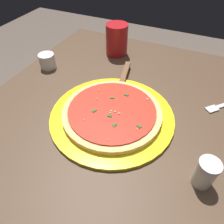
{
  "coord_description": "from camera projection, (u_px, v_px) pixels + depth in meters",
  "views": [
    {
      "loc": [
        -0.4,
        -0.15,
        1.2
      ],
      "look_at": [
        -0.01,
        0.03,
        0.78
      ],
      "focal_mm": 33.36,
      "sensor_mm": 36.0,
      "label": 1
    }
  ],
  "objects": [
    {
      "name": "cup_small_sauce",
      "position": [
        47.0,
        61.0,
        0.78
      ],
      "size": [
        0.06,
        0.06,
        0.05
      ],
      "primitive_type": "cylinder",
      "color": "silver",
      "rests_on": "restaurant_table"
    },
    {
      "name": "serving_plate",
      "position": [
        112.0,
        116.0,
        0.6
      ],
      "size": [
        0.36,
        0.36,
        0.01
      ],
      "primitive_type": "cylinder",
      "color": "yellow",
      "rests_on": "restaurant_table"
    },
    {
      "name": "parmesan_shaker",
      "position": [
        205.0,
        173.0,
        0.44
      ],
      "size": [
        0.05,
        0.05,
        0.07
      ],
      "color": "silver",
      "rests_on": "restaurant_table"
    },
    {
      "name": "pizza",
      "position": [
        112.0,
        112.0,
        0.59
      ],
      "size": [
        0.28,
        0.28,
        0.02
      ],
      "color": "#DBB26B",
      "rests_on": "serving_plate"
    },
    {
      "name": "pizza_server",
      "position": [
        123.0,
        80.0,
        0.71
      ],
      "size": [
        0.22,
        0.09,
        0.01
      ],
      "color": "silver",
      "rests_on": "serving_plate"
    },
    {
      "name": "cup_tall_drink",
      "position": [
        117.0,
        40.0,
        0.83
      ],
      "size": [
        0.09,
        0.09,
        0.12
      ],
      "primitive_type": "cylinder",
      "color": "#B2191E",
      "rests_on": "restaurant_table"
    },
    {
      "name": "ground_plane",
      "position": [
        117.0,
        213.0,
        1.14
      ],
      "size": [
        5.0,
        5.0,
        0.0
      ],
      "primitive_type": "plane",
      "color": "brown"
    },
    {
      "name": "restaurant_table",
      "position": [
        120.0,
        146.0,
        0.71
      ],
      "size": [
        0.98,
        0.87,
        0.76
      ],
      "color": "black",
      "rests_on": "ground_plane"
    }
  ]
}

